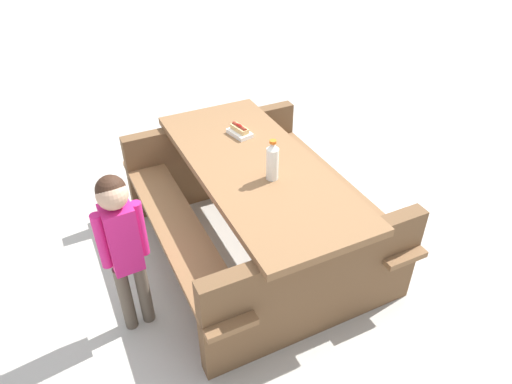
# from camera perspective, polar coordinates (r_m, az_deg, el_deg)

# --- Properties ---
(ground_plane) EXTENTS (30.00, 30.00, 0.00)m
(ground_plane) POSITION_cam_1_polar(r_m,az_deg,el_deg) (3.45, 0.00, -7.07)
(ground_plane) COLOR #B7B2A8
(ground_plane) RESTS_ON ground
(picnic_table) EXTENTS (2.06, 1.76, 0.75)m
(picnic_table) POSITION_cam_1_polar(r_m,az_deg,el_deg) (3.16, 0.00, -1.18)
(picnic_table) COLOR brown
(picnic_table) RESTS_ON ground
(soda_bottle) EXTENTS (0.08, 0.08, 0.27)m
(soda_bottle) POSITION_cam_1_polar(r_m,az_deg,el_deg) (2.78, 2.03, 3.81)
(soda_bottle) COLOR silver
(soda_bottle) RESTS_ON picnic_table
(hotdog_tray) EXTENTS (0.18, 0.11, 0.08)m
(hotdog_tray) POSITION_cam_1_polar(r_m,az_deg,el_deg) (3.29, -2.02, 7.47)
(hotdog_tray) COLOR white
(hotdog_tray) RESTS_ON picnic_table
(child_in_coat) EXTENTS (0.18, 0.26, 1.08)m
(child_in_coat) POSITION_cam_1_polar(r_m,az_deg,el_deg) (2.60, -16.10, -5.45)
(child_in_coat) COLOR brown
(child_in_coat) RESTS_ON ground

